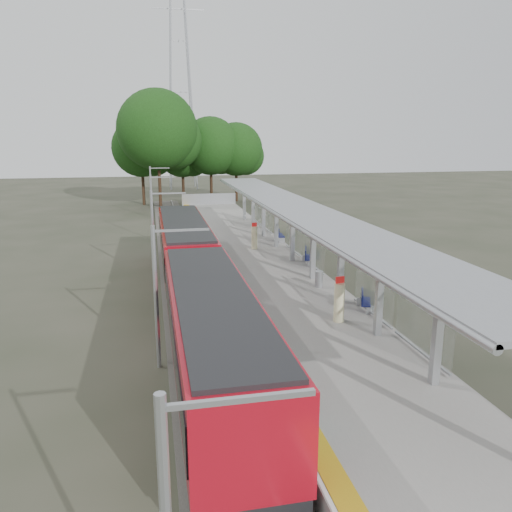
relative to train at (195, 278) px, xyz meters
The scene contains 16 objects.
ground 12.66m from the train, 68.90° to the right, with size 200.00×200.00×0.00m, color #474438.
trackbed 8.56m from the train, 90.01° to the left, with size 3.00×70.00×0.24m, color #59544C.
platform 9.60m from the train, 61.66° to the left, with size 6.00×50.00×1.00m, color gray.
tactile_strip 8.63m from the train, 76.85° to the left, with size 0.60×50.00×0.02m, color gold.
end_fence 33.60m from the train, 82.30° to the left, with size 6.00×0.10×1.20m, color #9EA0A5.
train is the anchor object (origin of this frame).
canopy 7.90m from the train, 36.55° to the left, with size 3.27×38.00×3.66m.
pylon 63.73m from the train, 86.74° to the left, with size 8.00×4.00×38.00m, color #9EA0A5, non-canonical shape.
tree_cluster 41.41m from the train, 87.19° to the left, with size 19.03×13.87×13.82m.
catenary_masts 7.59m from the train, 103.16° to the left, with size 2.08×48.16×5.40m.
bench_near 7.74m from the train, 22.78° to the right, with size 0.90×1.37×0.90m.
bench_mid 8.82m from the train, 36.12° to the left, with size 0.90×1.56×1.02m.
bench_far 13.98m from the train, 59.43° to the left, with size 0.61×1.61×1.07m.
info_pillar_near 6.85m from the train, 35.83° to the right, with size 0.43×0.43×1.93m.
info_pillar_far 11.17m from the train, 63.99° to the left, with size 0.41×0.41×1.80m.
litter_bin 6.40m from the train, ahead, with size 0.41×0.41×0.83m, color #9EA0A5.
Camera 1 is at (-6.28, -10.67, 8.48)m, focal length 35.00 mm.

